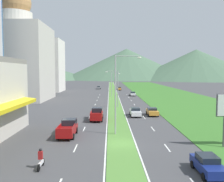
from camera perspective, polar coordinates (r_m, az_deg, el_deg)
The scene contains 38 objects.
ground_plane at distance 29.55m, azimuth 2.05°, elevation -12.14°, with size 600.00×600.00×0.00m, color #424244.
grass_median at distance 88.71m, azimuth 0.32°, elevation -1.05°, with size 3.20×240.00×0.06m, color #518438.
grass_verge_right at distance 91.36m, azimuth 13.35°, elevation -1.02°, with size 24.00×240.00×0.06m, color #387028.
lane_dash_left_2 at distance 28.33m, azimuth -8.43°, elevation -12.90°, with size 0.16×2.80×0.01m, color silver.
lane_dash_left_3 at distance 37.20m, azimuth -6.46°, elevation -8.70°, with size 0.16×2.80×0.01m, color silver.
lane_dash_left_4 at distance 46.22m, azimuth -5.27°, elevation -6.12°, with size 0.16×2.80×0.01m, color silver.
lane_dash_left_5 at distance 55.31m, azimuth -4.48°, elevation -4.38°, with size 0.16×2.80×0.01m, color silver.
lane_dash_left_6 at distance 64.45m, azimuth -3.91°, elevation -3.13°, with size 0.16×2.80×0.01m, color silver.
lane_dash_left_7 at distance 73.61m, azimuth -3.49°, elevation -2.19°, with size 0.16×2.80×0.01m, color silver.
lane_dash_left_8 at distance 82.79m, azimuth -3.16°, elevation -1.47°, with size 0.16×2.80×0.01m, color silver.
lane_dash_left_9 at distance 91.99m, azimuth -2.89°, elevation -0.88°, with size 0.16×2.80×0.01m, color silver.
lane_dash_right_2 at distance 28.80m, azimuth 12.64°, elevation -12.68°, with size 0.16×2.80×0.01m, color silver.
lane_dash_right_3 at distance 37.55m, azimuth 9.40°, elevation -8.60°, with size 0.16×2.80×0.01m, color silver.
lane_dash_right_4 at distance 46.50m, azimuth 7.43°, elevation -6.07°, with size 0.16×2.80×0.01m, color silver.
lane_dash_right_5 at distance 55.55m, azimuth 6.11°, elevation -4.35°, with size 0.16×2.80×0.01m, color silver.
lane_dash_right_6 at distance 64.65m, azimuth 5.17°, elevation -3.12°, with size 0.16×2.80×0.01m, color silver.
lane_dash_right_7 at distance 73.79m, azimuth 4.46°, elevation -2.18°, with size 0.16×2.80×0.01m, color silver.
lane_dash_right_8 at distance 82.95m, azimuth 3.90°, elevation -1.46°, with size 0.16×2.80×0.01m, color silver.
lane_dash_right_9 at distance 92.13m, azimuth 3.46°, elevation -0.88°, with size 0.16×2.80×0.01m, color silver.
edge_line_median_left at distance 88.70m, azimuth -0.81°, elevation -1.07°, with size 0.16×240.00×0.01m, color silver.
edge_line_median_right at distance 88.75m, azimuth 1.45°, elevation -1.07°, with size 0.16×240.00×0.01m, color silver.
domed_building at distance 80.30m, azimuth -21.23°, elevation 7.58°, with size 19.02×19.02×33.70m.
midrise_colored at distance 112.33m, azimuth -15.28°, elevation 5.63°, with size 15.21×15.21×22.40m, color silver.
hill_far_left at distance 323.93m, azimuth -21.89°, elevation 4.91°, with size 196.71×196.71×26.66m, color #47664C.
hill_far_center at distance 304.59m, azimuth 3.35°, elevation 6.25°, with size 155.54×155.54×37.04m, color #47664C.
hill_far_right at distance 286.77m, azimuth 18.82°, elevation 5.77°, with size 142.48×142.48×33.24m, color #47664C.
street_lamp_near at distance 32.95m, azimuth 1.43°, elevation 0.40°, with size 3.53×0.29×10.67m.
street_lamp_mid at distance 58.74m, azimuth 1.01°, elevation 1.15°, with size 3.07×0.47×8.80m.
street_lamp_far at distance 84.41m, azimuth 0.14°, elevation 1.94°, with size 2.95×0.32×8.31m.
car_0 at distance 115.81m, azimuth 1.68°, elevation 0.60°, with size 1.86×4.47×1.59m.
car_1 at distance 22.68m, azimuth 21.26°, elevation -15.53°, with size 1.88×4.21×1.55m.
car_2 at distance 47.64m, azimuth 5.40°, elevation -4.82°, with size 2.01×4.69×1.60m.
car_3 at distance 88.48m, azimuth 4.80°, elevation -0.62°, with size 1.95×4.73×1.44m.
car_4 at distance 48.75m, azimuth 9.27°, elevation -4.70°, with size 2.01×4.33×1.49m.
car_5 at distance 123.64m, azimuth -3.10°, elevation 0.81°, with size 1.90×4.18×1.46m.
pickup_truck_0 at distance 43.77m, azimuth -3.53°, elevation -5.40°, with size 2.18×5.40×2.00m.
pickup_truck_1 at distance 33.50m, azimuth -10.14°, elevation -8.49°, with size 2.18×5.40×2.00m.
motorcycle_rider at distance 23.19m, azimuth -16.12°, elevation -15.06°, with size 0.36×2.00×1.80m.
Camera 1 is at (-1.29, -28.30, 8.39)m, focal length 39.61 mm.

